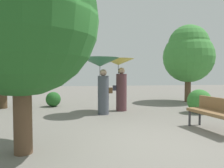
# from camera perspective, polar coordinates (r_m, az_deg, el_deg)

# --- Properties ---
(ground_plane) EXTENTS (40.00, 40.00, 0.00)m
(ground_plane) POSITION_cam_1_polar(r_m,az_deg,el_deg) (4.63, 7.23, -15.50)
(ground_plane) COLOR slate
(person_left) EXTENTS (1.36, 1.36, 1.99)m
(person_left) POSITION_cam_1_polar(r_m,az_deg,el_deg) (7.62, -2.93, 3.40)
(person_left) COLOR #474C56
(person_left) RESTS_ON ground
(person_right) EXTENTS (1.23, 1.23, 2.00)m
(person_right) POSITION_cam_1_polar(r_m,az_deg,el_deg) (8.34, 1.99, 2.69)
(person_right) COLOR #563338
(person_right) RESTS_ON ground
(park_bench) EXTENTS (0.74, 1.56, 0.83)m
(park_bench) POSITION_cam_1_polar(r_m,az_deg,el_deg) (6.04, 25.61, -6.42)
(park_bench) COLOR #38383D
(park_bench) RESTS_ON ground
(tree_near_left) EXTENTS (2.66, 2.66, 4.32)m
(tree_near_left) POSITION_cam_1_polar(r_m,az_deg,el_deg) (10.05, -27.08, 10.18)
(tree_near_left) COLOR #4C3823
(tree_near_left) RESTS_ON ground
(tree_near_right) EXTENTS (2.52, 2.52, 3.86)m
(tree_near_right) POSITION_cam_1_polar(r_m,az_deg,el_deg) (11.64, 19.40, 7.60)
(tree_near_right) COLOR brown
(tree_near_right) RESTS_ON ground
(tree_mid_left) EXTENTS (2.77, 2.77, 4.18)m
(tree_mid_left) POSITION_cam_1_polar(r_m,az_deg,el_deg) (4.36, -22.91, 18.30)
(tree_mid_left) COLOR brown
(tree_mid_left) RESTS_ON ground
(bush_path_left) EXTENTS (0.86, 0.86, 0.86)m
(bush_path_left) POSITION_cam_1_polar(r_m,az_deg,el_deg) (8.55, 21.93, -4.20)
(bush_path_left) COLOR #387F33
(bush_path_left) RESTS_ON ground
(bush_path_right) EXTENTS (0.64, 0.64, 0.64)m
(bush_path_right) POSITION_cam_1_polar(r_m,az_deg,el_deg) (9.77, -15.16, -3.88)
(bush_path_right) COLOR #235B23
(bush_path_right) RESTS_ON ground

